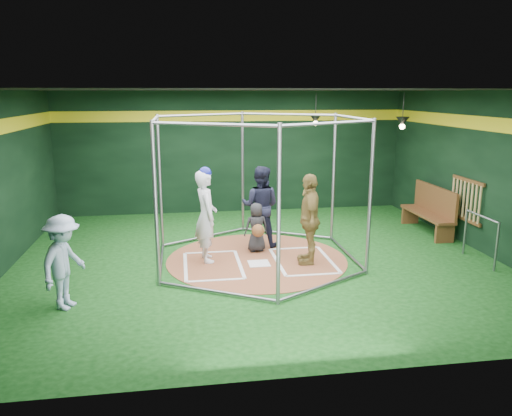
{
  "coord_description": "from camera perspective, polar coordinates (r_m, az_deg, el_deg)",
  "views": [
    {
      "loc": [
        -1.54,
        -9.92,
        3.46
      ],
      "look_at": [
        0.0,
        0.1,
        1.1
      ],
      "focal_mm": 35.0,
      "sensor_mm": 36.0,
      "label": 1
    }
  ],
  "objects": [
    {
      "name": "dugout_bench",
      "position": [
        13.24,
        19.34,
        -0.11
      ],
      "size": [
        0.47,
        2.03,
        1.18
      ],
      "color": "brown",
      "rests_on": "ground"
    },
    {
      "name": "steel_railing",
      "position": [
        11.28,
        24.32,
        -2.41
      ],
      "size": [
        0.05,
        1.16,
        1.0
      ],
      "color": "gray",
      "rests_on": "ground"
    },
    {
      "name": "batter_box_left",
      "position": [
        10.28,
        -4.97,
        -6.51
      ],
      "size": [
        1.17,
        1.77,
        0.01
      ],
      "color": "white",
      "rests_on": "clay_disc"
    },
    {
      "name": "home_plate",
      "position": [
        10.33,
        0.34,
        -6.35
      ],
      "size": [
        0.43,
        0.43,
        0.01
      ],
      "primitive_type": "cube",
      "color": "white",
      "rests_on": "clay_disc"
    },
    {
      "name": "umpire",
      "position": [
        11.35,
        0.5,
        0.22
      ],
      "size": [
        1.09,
        0.98,
        1.84
      ],
      "primitive_type": "imported",
      "rotation": [
        0.0,
        0.0,
        2.76
      ],
      "color": "black",
      "rests_on": "clay_disc"
    },
    {
      "name": "catcher_figure",
      "position": [
        10.96,
        0.06,
        -2.25
      ],
      "size": [
        0.58,
        0.6,
        1.09
      ],
      "color": "black",
      "rests_on": "clay_disc"
    },
    {
      "name": "pendant_lamp_near",
      "position": [
        14.05,
        6.82,
        10.08
      ],
      "size": [
        0.34,
        0.34,
        0.9
      ],
      "color": "black",
      "rests_on": "room_shell"
    },
    {
      "name": "batting_cage",
      "position": [
        10.23,
        0.09,
        2.06
      ],
      "size": [
        4.05,
        4.67,
        3.0
      ],
      "color": "gray",
      "rests_on": "ground"
    },
    {
      "name": "visitor_leopard",
      "position": [
        10.21,
        6.11,
        -1.24
      ],
      "size": [
        0.62,
        1.15,
        1.86
      ],
      "primitive_type": "imported",
      "rotation": [
        0.0,
        0.0,
        -1.73
      ],
      "color": "#AD934A",
      "rests_on": "clay_disc"
    },
    {
      "name": "pendant_lamp_far",
      "position": [
        13.16,
        16.39,
        9.45
      ],
      "size": [
        0.34,
        0.34,
        0.9
      ],
      "color": "black",
      "rests_on": "room_shell"
    },
    {
      "name": "bystander_blue",
      "position": [
        8.66,
        -21.13,
        -5.81
      ],
      "size": [
        0.91,
        1.16,
        1.57
      ],
      "primitive_type": "imported",
      "rotation": [
        0.0,
        0.0,
        1.2
      ],
      "color": "#A7BFDD",
      "rests_on": "ground"
    },
    {
      "name": "batter_box_right",
      "position": [
        10.56,
        5.42,
        -5.98
      ],
      "size": [
        1.17,
        1.77,
        0.01
      ],
      "color": "white",
      "rests_on": "clay_disc"
    },
    {
      "name": "bat_rack",
      "position": [
        12.41,
        22.87,
        0.87
      ],
      "size": [
        0.07,
        1.25,
        0.98
      ],
      "color": "brown",
      "rests_on": "room_shell"
    },
    {
      "name": "room_shell",
      "position": [
        10.19,
        0.08,
        3.47
      ],
      "size": [
        10.1,
        9.1,
        3.53
      ],
      "color": "#0D3A0E",
      "rests_on": "ground"
    },
    {
      "name": "batter_figure",
      "position": [
        10.32,
        -5.73,
        -0.79
      ],
      "size": [
        0.55,
        0.76,
        1.98
      ],
      "color": "silver",
      "rests_on": "clay_disc"
    },
    {
      "name": "clay_disc",
      "position": [
        10.61,
        0.08,
        -5.88
      ],
      "size": [
        3.8,
        3.8,
        0.01
      ],
      "primitive_type": "cylinder",
      "color": "brown",
      "rests_on": "ground"
    }
  ]
}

